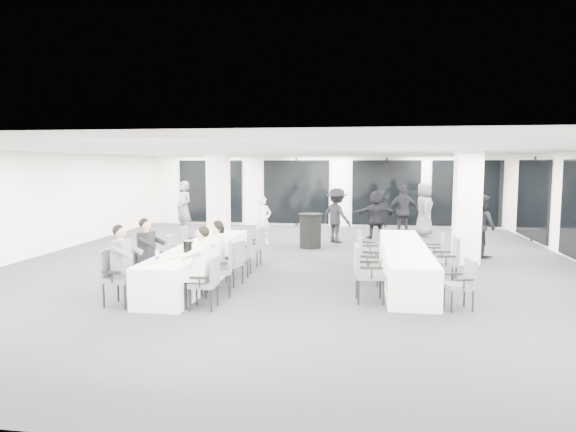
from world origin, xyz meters
name	(u,v)px	position (x,y,z in m)	size (l,w,h in m)	color
room	(333,206)	(0.89, 1.11, 1.39)	(14.04, 16.04, 2.84)	#26262B
column_left	(218,199)	(-2.80, 3.20, 1.40)	(0.60, 0.60, 2.80)	white
column_right	(467,208)	(4.20, 1.00, 1.40)	(0.60, 0.60, 2.80)	white
banquet_table_main	(200,263)	(-1.79, -1.73, 0.38)	(0.90, 5.00, 0.75)	white
banquet_table_side	(404,263)	(2.55, -1.07, 0.38)	(0.90, 5.00, 0.75)	white
cocktail_table	(310,231)	(0.11, 2.75, 0.51)	(0.73, 0.73, 1.01)	black
chair_main_left_near	(116,273)	(-2.63, -3.84, 0.57)	(0.57, 0.61, 1.00)	#585B60
chair_main_left_second	(142,266)	(-2.62, -2.80, 0.50)	(0.47, 0.52, 0.88)	#585B60
chair_main_left_mid	(158,258)	(-2.62, -2.00, 0.51)	(0.46, 0.52, 0.90)	#585B60
chair_main_left_fourth	(175,251)	(-2.61, -1.07, 0.49)	(0.48, 0.52, 0.86)	#585B60
chair_main_left_far	(190,242)	(-2.62, -0.02, 0.53)	(0.50, 0.55, 0.92)	#585B60
chair_main_right_near	(208,279)	(-0.96, -3.82, 0.52)	(0.46, 0.52, 0.91)	#585B60
chair_main_right_second	(223,265)	(-0.95, -2.93, 0.59)	(0.63, 0.66, 1.03)	#585B60
chair_main_right_mid	(233,260)	(-0.96, -2.10, 0.52)	(0.56, 0.59, 0.92)	#585B60
chair_main_right_fourth	(244,252)	(-0.96, -1.19, 0.54)	(0.51, 0.56, 0.95)	#585B60
chair_main_right_far	(254,244)	(-0.96, -0.11, 0.53)	(0.48, 0.54, 0.93)	#585B60
chair_side_left_near	(365,269)	(1.71, -2.96, 0.59)	(0.57, 0.62, 1.04)	#585B60
chair_side_left_mid	(365,258)	(1.72, -1.57, 0.54)	(0.55, 0.59, 0.95)	#585B60
chair_side_left_far	(365,247)	(1.72, -0.13, 0.54)	(0.52, 0.56, 0.94)	#585B60
chair_side_right_near	(463,281)	(3.37, -3.20, 0.49)	(0.52, 0.55, 0.87)	#585B60
chair_side_right_mid	(448,258)	(3.39, -1.51, 0.58)	(0.52, 0.58, 1.01)	#585B60
chair_side_right_far	(437,249)	(3.38, 0.07, 0.50)	(0.47, 0.52, 0.87)	#585B60
seated_guest_a	(125,260)	(-2.46, -3.85, 0.81)	(0.50, 0.38, 1.44)	#5A5D62
seated_guest_b	(150,250)	(-2.46, -2.79, 0.81)	(0.50, 0.38, 1.44)	black
seated_guest_c	(199,262)	(-1.12, -3.82, 0.81)	(0.50, 0.38, 1.44)	white
seated_guest_d	(213,253)	(-1.12, -2.95, 0.81)	(0.50, 0.38, 1.44)	white
standing_guest_a	(263,217)	(-1.38, 3.14, 0.85)	(0.62, 0.50, 1.70)	white
standing_guest_c	(337,212)	(0.82, 3.88, 0.97)	(1.26, 0.64, 1.94)	black
standing_guest_d	(403,208)	(2.95, 5.06, 1.01)	(1.19, 0.67, 2.03)	black
standing_guest_e	(424,206)	(3.70, 5.66, 1.05)	(1.01, 0.62, 2.10)	#5A5D62
standing_guest_f	(376,211)	(2.06, 4.94, 0.90)	(1.66, 0.64, 1.80)	black
standing_guest_g	(184,205)	(-4.45, 4.64, 1.07)	(0.78, 0.63, 2.13)	#5A5D62
standing_guest_h	(482,221)	(4.79, 2.01, 0.95)	(0.92, 0.56, 1.90)	black
ice_bucket_near	(188,246)	(-1.75, -2.56, 0.86)	(0.20, 0.20, 0.23)	black
ice_bucket_far	(220,231)	(-1.74, -0.36, 0.88)	(0.22, 0.22, 0.25)	black
water_bottle_a	(157,256)	(-1.94, -3.63, 0.86)	(0.07, 0.07, 0.22)	silver
water_bottle_b	(213,238)	(-1.63, -1.25, 0.85)	(0.06, 0.06, 0.20)	silver
water_bottle_c	(220,230)	(-1.85, 0.04, 0.85)	(0.06, 0.06, 0.20)	silver
plate_a	(171,259)	(-1.80, -3.37, 0.76)	(0.18, 0.18, 0.03)	white
plate_b	(178,258)	(-1.72, -3.21, 0.76)	(0.20, 0.20, 0.03)	white
plate_c	(197,249)	(-1.66, -2.30, 0.76)	(0.18, 0.18, 0.03)	white
wine_glass	(168,258)	(-1.64, -3.90, 0.89)	(0.07, 0.07, 0.18)	silver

